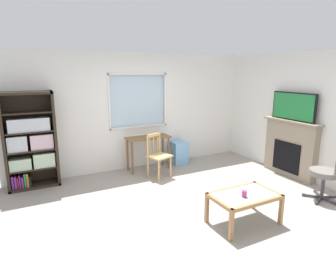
# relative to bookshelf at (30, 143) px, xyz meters

# --- Properties ---
(ground) EXTENTS (6.48, 5.63, 0.02)m
(ground) POSITION_rel_bookshelf_xyz_m (2.17, -2.07, -0.86)
(ground) COLOR #9E9389
(wall_back_with_window) EXTENTS (5.48, 0.15, 2.54)m
(wall_back_with_window) POSITION_rel_bookshelf_xyz_m (2.16, 0.24, 0.40)
(wall_back_with_window) COLOR white
(wall_back_with_window) RESTS_ON ground
(wall_right) EXTENTS (0.12, 4.83, 2.54)m
(wall_right) POSITION_rel_bookshelf_xyz_m (4.97, -2.07, 0.42)
(wall_right) COLOR white
(wall_right) RESTS_ON ground
(bookshelf) EXTENTS (0.90, 0.38, 1.80)m
(bookshelf) POSITION_rel_bookshelf_xyz_m (0.00, 0.00, 0.00)
(bookshelf) COLOR #2D2319
(bookshelf) RESTS_ON ground
(desk_under_window) EXTENTS (0.96, 0.40, 0.75)m
(desk_under_window) POSITION_rel_bookshelf_xyz_m (2.32, -0.11, -0.24)
(desk_under_window) COLOR brown
(desk_under_window) RESTS_ON ground
(wooden_chair) EXTENTS (0.53, 0.51, 0.90)m
(wooden_chair) POSITION_rel_bookshelf_xyz_m (2.32, -0.62, -0.39)
(wooden_chair) COLOR tan
(wooden_chair) RESTS_ON ground
(plastic_drawer_unit) EXTENTS (0.35, 0.40, 0.54)m
(plastic_drawer_unit) POSITION_rel_bookshelf_xyz_m (3.12, -0.06, -0.58)
(plastic_drawer_unit) COLOR #72ADDB
(plastic_drawer_unit) RESTS_ON ground
(fireplace) EXTENTS (0.26, 1.28, 1.18)m
(fireplace) POSITION_rel_bookshelf_xyz_m (4.81, -1.80, -0.26)
(fireplace) COLOR gray
(fireplace) RESTS_ON ground
(tv) EXTENTS (0.06, 1.00, 0.56)m
(tv) POSITION_rel_bookshelf_xyz_m (4.79, -1.80, 0.61)
(tv) COLOR black
(tv) RESTS_ON fireplace
(office_chair) EXTENTS (0.58, 0.57, 1.00)m
(office_chair) POSITION_rel_bookshelf_xyz_m (4.39, -2.97, -0.29)
(office_chair) COLOR slate
(office_chair) RESTS_ON ground
(coffee_table) EXTENTS (0.95, 0.59, 0.45)m
(coffee_table) POSITION_rel_bookshelf_xyz_m (2.62, -2.87, -0.47)
(coffee_table) COLOR #8C9E99
(coffee_table) RESTS_ON ground
(sippy_cup) EXTENTS (0.07, 0.07, 0.09)m
(sippy_cup) POSITION_rel_bookshelf_xyz_m (2.56, -2.92, -0.36)
(sippy_cup) COLOR #DB3D84
(sippy_cup) RESTS_ON coffee_table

